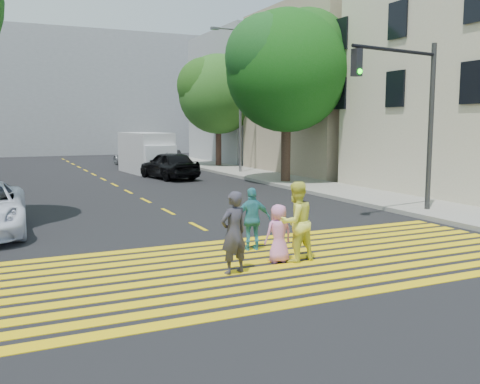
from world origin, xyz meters
TOP-DOWN VIEW (x-y plane):
  - ground at (0.00, 0.00)m, footprint 120.00×120.00m
  - sidewalk_right at (8.50, 15.00)m, footprint 3.00×60.00m
  - crosswalk at (0.00, 1.28)m, footprint 13.40×5.30m
  - lane_line at (0.00, 22.50)m, footprint 0.12×34.40m
  - building_right_tan at (15.00, 19.00)m, footprint 10.00×10.00m
  - building_right_grey at (15.00, 30.00)m, footprint 10.00×10.00m
  - backdrop_block at (0.00, 48.00)m, footprint 30.00×8.00m
  - tree_right_near at (8.09, 14.76)m, footprint 7.28×6.83m
  - tree_right_far at (8.96, 25.72)m, footprint 6.73×6.38m
  - pedestrian_man at (-1.10, 0.95)m, footprint 0.71×0.55m
  - pedestrian_woman at (0.57, 1.27)m, footprint 0.95×0.79m
  - pedestrian_child at (0.18, 1.36)m, footprint 0.64×0.42m
  - pedestrian_extra at (0.16, 2.62)m, footprint 0.95×0.51m
  - dark_car_near at (3.39, 19.67)m, footprint 2.56×4.76m
  - silver_car at (3.78, 29.52)m, footprint 2.33×4.73m
  - dark_car_parked at (5.05, 24.79)m, footprint 2.01×4.15m
  - white_van at (3.17, 23.42)m, footprint 2.37×5.41m
  - traffic_signal at (6.96, 4.75)m, footprint 3.87×0.90m
  - street_lamp at (8.01, 20.60)m, footprint 1.98×0.23m

SIDE VIEW (x-z plane):
  - ground at x=0.00m, z-range 0.00..0.00m
  - lane_line at x=0.00m, z-range 0.00..0.01m
  - crosswalk at x=0.00m, z-range 0.00..0.01m
  - sidewalk_right at x=8.50m, z-range 0.00..0.15m
  - pedestrian_child at x=0.18m, z-range 0.00..1.31m
  - dark_car_parked at x=5.05m, z-range 0.00..1.31m
  - silver_car at x=3.78m, z-range 0.00..1.32m
  - dark_car_near at x=3.39m, z-range 0.00..1.54m
  - pedestrian_extra at x=0.16m, z-range 0.00..1.54m
  - pedestrian_man at x=-1.10m, z-range 0.00..1.72m
  - pedestrian_woman at x=0.57m, z-range 0.00..1.80m
  - white_van at x=3.17m, z-range -0.06..2.43m
  - traffic_signal at x=6.96m, z-range 0.84..6.56m
  - building_right_tan at x=15.00m, z-range 0.00..10.00m
  - building_right_grey at x=15.00m, z-range 0.00..10.00m
  - street_lamp at x=8.01m, z-range 0.65..9.39m
  - tree_right_far at x=8.96m, z-range 1.39..9.32m
  - tree_right_near at x=8.09m, z-range 1.56..10.39m
  - backdrop_block at x=0.00m, z-range 0.00..12.00m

